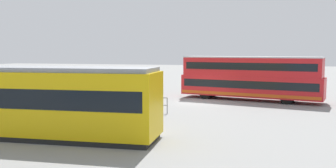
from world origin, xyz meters
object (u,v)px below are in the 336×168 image
info_sign (39,86)px  tram_yellow (13,100)px  double_decker_bus (250,78)px  pedestrian_near_railing (116,94)px

info_sign → tram_yellow: bearing=116.7°
double_decker_bus → tram_yellow: bearing=57.1°
tram_yellow → info_sign: size_ratio=6.01×
info_sign → pedestrian_near_railing: bearing=-148.1°
double_decker_bus → pedestrian_near_railing: (9.63, 6.05, -1.00)m
tram_yellow → double_decker_bus: bearing=-122.9°
tram_yellow → pedestrian_near_railing: (-0.97, -10.32, -0.86)m
double_decker_bus → pedestrian_near_railing: 11.42m
double_decker_bus → pedestrian_near_railing: double_decker_bus is taller
tram_yellow → pedestrian_near_railing: size_ratio=9.23×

